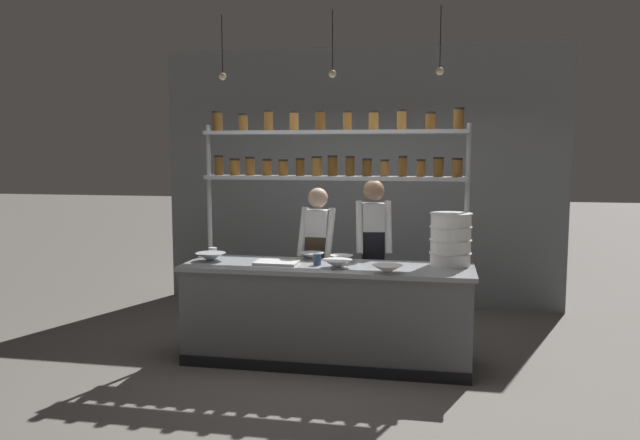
{
  "coord_description": "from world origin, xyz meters",
  "views": [
    {
      "loc": [
        1.02,
        -5.59,
        1.97
      ],
      "look_at": [
        -0.1,
        0.2,
        1.32
      ],
      "focal_mm": 35.0,
      "sensor_mm": 36.0,
      "label": 1
    }
  ],
  "objects_px": {
    "chef_center": "(373,250)",
    "container_stack": "(451,239)",
    "spice_shelf_unit": "(333,160)",
    "prep_bowl_center_front": "(312,256)",
    "prep_bowl_near_left": "(337,264)",
    "prep_bowl_far_left": "(387,269)",
    "cutting_board": "(277,263)",
    "chef_left": "(318,255)",
    "serving_cup_front": "(213,252)",
    "prep_bowl_center_back": "(211,257)",
    "serving_cup_by_board": "(317,260)",
    "prep_bowl_near_right": "(342,258)"
  },
  "relations": [
    {
      "from": "spice_shelf_unit",
      "to": "cutting_board",
      "type": "distance_m",
      "value": 1.12
    },
    {
      "from": "container_stack",
      "to": "prep_bowl_far_left",
      "type": "relative_size",
      "value": 1.83
    },
    {
      "from": "prep_bowl_near_right",
      "to": "serving_cup_by_board",
      "type": "distance_m",
      "value": 0.31
    },
    {
      "from": "spice_shelf_unit",
      "to": "serving_cup_front",
      "type": "height_order",
      "value": "spice_shelf_unit"
    },
    {
      "from": "prep_bowl_center_front",
      "to": "prep_bowl_near_left",
      "type": "bearing_deg",
      "value": -51.48
    },
    {
      "from": "chef_left",
      "to": "prep_bowl_near_left",
      "type": "height_order",
      "value": "chef_left"
    },
    {
      "from": "prep_bowl_near_left",
      "to": "prep_bowl_center_back",
      "type": "xyz_separation_m",
      "value": [
        -1.25,
        0.12,
        0.0
      ]
    },
    {
      "from": "chef_center",
      "to": "prep_bowl_center_back",
      "type": "height_order",
      "value": "chef_center"
    },
    {
      "from": "chef_left",
      "to": "prep_bowl_far_left",
      "type": "xyz_separation_m",
      "value": [
        0.79,
        -0.88,
        0.04
      ]
    },
    {
      "from": "container_stack",
      "to": "serving_cup_by_board",
      "type": "height_order",
      "value": "container_stack"
    },
    {
      "from": "chef_center",
      "to": "prep_bowl_near_right",
      "type": "bearing_deg",
      "value": -129.78
    },
    {
      "from": "prep_bowl_far_left",
      "to": "serving_cup_by_board",
      "type": "relative_size",
      "value": 2.54
    },
    {
      "from": "prep_bowl_center_front",
      "to": "prep_bowl_center_back",
      "type": "xyz_separation_m",
      "value": [
        -0.93,
        -0.28,
        0.01
      ]
    },
    {
      "from": "prep_bowl_center_front",
      "to": "serving_cup_front",
      "type": "distance_m",
      "value": 1.0
    },
    {
      "from": "container_stack",
      "to": "prep_bowl_near_left",
      "type": "height_order",
      "value": "container_stack"
    },
    {
      "from": "spice_shelf_unit",
      "to": "chef_center",
      "type": "xyz_separation_m",
      "value": [
        0.36,
        0.34,
        -0.92
      ]
    },
    {
      "from": "chef_left",
      "to": "cutting_board",
      "type": "xyz_separation_m",
      "value": [
        -0.27,
        -0.63,
        0.02
      ]
    },
    {
      "from": "spice_shelf_unit",
      "to": "cutting_board",
      "type": "height_order",
      "value": "spice_shelf_unit"
    },
    {
      "from": "chef_center",
      "to": "serving_cup_front",
      "type": "relative_size",
      "value": 17.97
    },
    {
      "from": "chef_left",
      "to": "cutting_board",
      "type": "distance_m",
      "value": 0.68
    },
    {
      "from": "prep_bowl_center_front",
      "to": "prep_bowl_center_back",
      "type": "distance_m",
      "value": 0.97
    },
    {
      "from": "cutting_board",
      "to": "serving_cup_front",
      "type": "relative_size",
      "value": 4.27
    },
    {
      "from": "prep_bowl_center_back",
      "to": "serving_cup_front",
      "type": "xyz_separation_m",
      "value": [
        -0.07,
        0.23,
        0.01
      ]
    },
    {
      "from": "container_stack",
      "to": "serving_cup_by_board",
      "type": "bearing_deg",
      "value": -169.83
    },
    {
      "from": "prep_bowl_center_back",
      "to": "prep_bowl_near_right",
      "type": "bearing_deg",
      "value": 10.06
    },
    {
      "from": "prep_bowl_near_right",
      "to": "chef_left",
      "type": "bearing_deg",
      "value": 129.01
    },
    {
      "from": "chef_left",
      "to": "chef_center",
      "type": "distance_m",
      "value": 0.57
    },
    {
      "from": "container_stack",
      "to": "serving_cup_front",
      "type": "distance_m",
      "value": 2.33
    },
    {
      "from": "chef_left",
      "to": "chef_center",
      "type": "bearing_deg",
      "value": 12.95
    },
    {
      "from": "chef_left",
      "to": "spice_shelf_unit",
      "type": "bearing_deg",
      "value": -47.48
    },
    {
      "from": "cutting_board",
      "to": "prep_bowl_center_back",
      "type": "xyz_separation_m",
      "value": [
        -0.66,
        0.03,
        0.03
      ]
    },
    {
      "from": "cutting_board",
      "to": "spice_shelf_unit",
      "type": "bearing_deg",
      "value": 37.08
    },
    {
      "from": "spice_shelf_unit",
      "to": "cutting_board",
      "type": "bearing_deg",
      "value": -142.92
    },
    {
      "from": "prep_bowl_near_left",
      "to": "cutting_board",
      "type": "bearing_deg",
      "value": 170.6
    },
    {
      "from": "chef_center",
      "to": "container_stack",
      "type": "relative_size",
      "value": 3.46
    },
    {
      "from": "chef_center",
      "to": "prep_bowl_center_front",
      "type": "bearing_deg",
      "value": -155.15
    },
    {
      "from": "serving_cup_front",
      "to": "serving_cup_by_board",
      "type": "height_order",
      "value": "serving_cup_by_board"
    },
    {
      "from": "prep_bowl_center_front",
      "to": "serving_cup_front",
      "type": "xyz_separation_m",
      "value": [
        -1.0,
        -0.04,
        0.01
      ]
    },
    {
      "from": "prep_bowl_near_left",
      "to": "prep_bowl_far_left",
      "type": "distance_m",
      "value": 0.49
    },
    {
      "from": "cutting_board",
      "to": "prep_bowl_near_left",
      "type": "distance_m",
      "value": 0.6
    },
    {
      "from": "serving_cup_by_board",
      "to": "chef_left",
      "type": "bearing_deg",
      "value": 100.56
    },
    {
      "from": "serving_cup_by_board",
      "to": "cutting_board",
      "type": "bearing_deg",
      "value": -178.52
    },
    {
      "from": "cutting_board",
      "to": "prep_bowl_center_back",
      "type": "height_order",
      "value": "prep_bowl_center_back"
    },
    {
      "from": "container_stack",
      "to": "prep_bowl_near_right",
      "type": "xyz_separation_m",
      "value": [
        -1.02,
        0.02,
        -0.21
      ]
    },
    {
      "from": "serving_cup_front",
      "to": "chef_center",
      "type": "bearing_deg",
      "value": 15.59
    },
    {
      "from": "cutting_board",
      "to": "serving_cup_front",
      "type": "distance_m",
      "value": 0.77
    },
    {
      "from": "prep_bowl_center_back",
      "to": "serving_cup_by_board",
      "type": "distance_m",
      "value": 1.05
    },
    {
      "from": "chef_left",
      "to": "prep_bowl_center_front",
      "type": "height_order",
      "value": "chef_left"
    },
    {
      "from": "prep_bowl_near_left",
      "to": "prep_bowl_center_back",
      "type": "bearing_deg",
      "value": 174.32
    },
    {
      "from": "prep_bowl_center_front",
      "to": "prep_bowl_near_right",
      "type": "distance_m",
      "value": 0.31
    }
  ]
}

